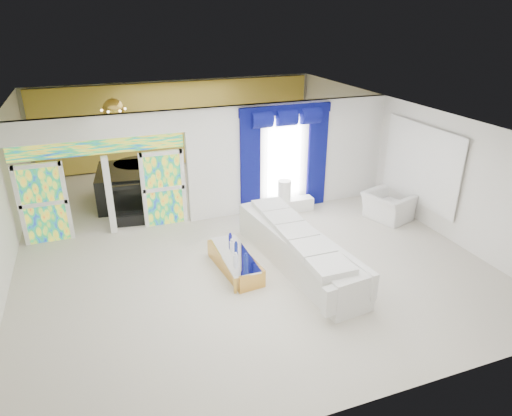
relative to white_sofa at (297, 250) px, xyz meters
name	(u,v)px	position (x,y,z in m)	size (l,w,h in m)	color
floor	(229,231)	(-0.91, 2.17, -0.39)	(12.00, 12.00, 0.00)	#B7AF9E
dividing_wall	(291,156)	(1.24, 3.17, 1.11)	(5.70, 0.18, 3.00)	white
dividing_header	(96,127)	(-3.76, 3.17, 2.33)	(4.30, 0.18, 0.55)	white
stained_panel_left	(44,204)	(-5.19, 3.17, 0.61)	(0.95, 0.04, 2.00)	#994C3F
stained_panel_right	(164,189)	(-2.34, 3.17, 0.61)	(0.95, 0.04, 2.00)	#994C3F
stained_transom	(99,147)	(-3.76, 3.17, 1.86)	(4.00, 0.05, 0.35)	#994C3F
window_pane	(284,159)	(0.99, 3.07, 1.06)	(1.00, 0.02, 2.30)	white
blue_drape_left	(250,165)	(-0.01, 3.04, 1.01)	(0.55, 0.10, 2.80)	#09044C
blue_drape_right	(317,158)	(1.99, 3.04, 1.01)	(0.55, 0.10, 2.80)	#09044C
blue_pelmet	(286,110)	(0.99, 3.04, 2.43)	(2.60, 0.12, 0.25)	#09044C
wall_mirror	(421,164)	(4.03, 1.17, 1.16)	(0.04, 2.70, 1.90)	white
gold_curtains	(179,124)	(-0.91, 8.07, 1.11)	(9.70, 0.12, 2.90)	gold
white_sofa	(297,250)	(0.00, 0.00, 0.00)	(0.88, 4.12, 0.79)	silver
coffee_table	(235,262)	(-1.35, 0.30, -0.20)	(0.59, 1.76, 0.39)	gold
console_table	(294,205)	(1.19, 2.76, -0.21)	(1.09, 0.35, 0.36)	white
table_lamp	(284,191)	(0.89, 2.76, 0.26)	(0.36, 0.36, 0.58)	white
armchair	(388,206)	(3.33, 1.39, -0.02)	(1.14, 1.00, 0.74)	silver
grand_piano	(126,186)	(-3.17, 5.07, 0.11)	(1.52, 1.99, 1.00)	black
piano_bench	(133,219)	(-3.17, 3.47, -0.24)	(0.89, 0.35, 0.30)	black
tv_console	(38,191)	(-5.57, 5.74, 0.04)	(0.59, 0.54, 0.86)	tan
chandelier	(113,109)	(-3.21, 5.57, 2.26)	(0.60, 0.60, 0.60)	gold
decanters	(236,251)	(-1.31, 0.28, 0.10)	(0.24, 1.16, 0.25)	white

